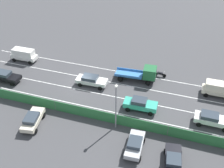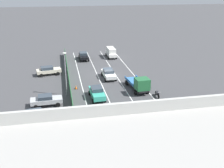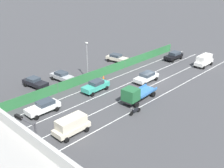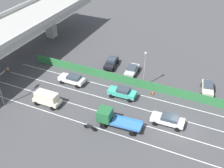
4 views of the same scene
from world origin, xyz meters
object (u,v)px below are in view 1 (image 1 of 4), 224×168
(parked_wagon_silver, at_px, (135,144))
(car_van_cream, at_px, (218,88))
(traffic_cone, at_px, (103,114))
(car_sedan_black, at_px, (6,76))
(car_sedan_white, at_px, (212,119))
(parked_sedan_cream, at_px, (33,119))
(car_taxi_teal, at_px, (140,104))
(flatbed_truck_blue, at_px, (143,74))
(car_van_white, at_px, (24,54))
(street_lamp, at_px, (116,102))
(parked_sedan_dark, at_px, (173,160))
(motorcycle, at_px, (160,74))
(car_hatchback_white, at_px, (91,80))

(parked_wagon_silver, bearing_deg, car_van_cream, 147.44)
(traffic_cone, bearing_deg, car_sedan_black, -99.61)
(car_sedan_white, relative_size, parked_sedan_cream, 1.00)
(car_taxi_teal, xyz_separation_m, flatbed_truck_blue, (-6.70, -1.18, 0.35))
(car_sedan_white, xyz_separation_m, car_van_white, (-6.32, -31.13, 0.31))
(car_van_white, bearing_deg, street_lamp, 61.91)
(car_taxi_teal, xyz_separation_m, car_van_white, (-6.31, -21.86, 0.29))
(parked_sedan_cream, relative_size, parked_sedan_dark, 0.99)
(parked_sedan_cream, distance_m, street_lamp, 10.92)
(parked_wagon_silver, relative_size, traffic_cone, 6.88)
(car_sedan_white, distance_m, parked_sedan_dark, 8.81)
(car_sedan_black, xyz_separation_m, motorcycle, (-8.59, 22.36, -0.41))
(car_hatchback_white, relative_size, traffic_cone, 7.55)
(parked_sedan_cream, bearing_deg, car_sedan_white, 108.29)
(car_sedan_white, distance_m, car_hatchback_white, 17.88)
(car_sedan_black, relative_size, street_lamp, 0.69)
(car_van_cream, height_order, street_lamp, street_lamp)
(car_van_white, bearing_deg, car_taxi_teal, 73.89)
(car_sedan_black, height_order, motorcycle, car_sedan_black)
(car_van_white, relative_size, flatbed_truck_blue, 0.70)
(motorcycle, bearing_deg, traffic_cone, -25.25)
(car_taxi_teal, distance_m, parked_sedan_dark, 9.76)
(car_taxi_teal, height_order, car_sedan_black, car_taxi_teal)
(street_lamp, bearing_deg, car_sedan_black, -102.90)
(car_taxi_teal, relative_size, parked_sedan_cream, 1.01)
(flatbed_truck_blue, distance_m, parked_sedan_cream, 17.63)
(car_sedan_white, xyz_separation_m, parked_wagon_silver, (7.08, -8.17, -0.06))
(car_sedan_black, bearing_deg, car_hatchback_white, 103.49)
(parked_sedan_dark, xyz_separation_m, traffic_cone, (-5.28, -9.84, -0.57))
(car_taxi_teal, height_order, flatbed_truck_blue, flatbed_truck_blue)
(motorcycle, distance_m, street_lamp, 13.83)
(car_hatchback_white, height_order, street_lamp, street_lamp)
(car_van_white, xyz_separation_m, traffic_cone, (9.04, 17.60, -0.93))
(parked_sedan_cream, height_order, traffic_cone, parked_sedan_cream)
(car_sedan_white, height_order, parked_wagon_silver, car_sedan_white)
(car_hatchback_white, xyz_separation_m, street_lamp, (7.48, 6.21, 3.12))
(car_hatchback_white, height_order, traffic_cone, car_hatchback_white)
(car_van_cream, relative_size, parked_sedan_cream, 0.96)
(car_sedan_black, relative_size, car_van_cream, 1.04)
(car_sedan_white, height_order, traffic_cone, car_sedan_white)
(car_van_white, height_order, car_hatchback_white, car_van_white)
(car_sedan_black, distance_m, parked_sedan_dark, 28.01)
(flatbed_truck_blue, xyz_separation_m, parked_wagon_silver, (13.80, 2.28, -0.43))
(parked_sedan_dark, bearing_deg, parked_sedan_cream, -92.95)
(car_taxi_teal, height_order, street_lamp, street_lamp)
(car_sedan_white, xyz_separation_m, car_hatchback_white, (-3.25, -17.58, -0.03))
(car_taxi_teal, xyz_separation_m, parked_sedan_dark, (8.01, 5.58, -0.08))
(car_sedan_white, bearing_deg, car_hatchback_white, -100.47)
(car_sedan_black, distance_m, car_van_cream, 31.65)
(car_sedan_black, bearing_deg, car_taxi_teal, 89.62)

